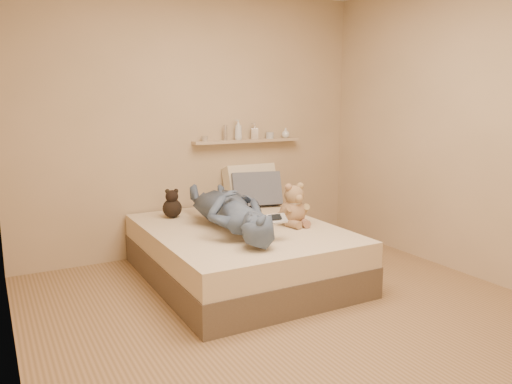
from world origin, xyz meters
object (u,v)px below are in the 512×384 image
wall_shelf (248,141)px  pillow_grey (256,190)px  teddy_bear (294,208)px  person (230,209)px  game_console (275,219)px  bed (240,252)px  pillow_cream (251,185)px  dark_plush (172,205)px

wall_shelf → pillow_grey: bearing=-94.7°
teddy_bear → person: teddy_bear is taller
wall_shelf → teddy_bear: bearing=-96.1°
person → wall_shelf: 1.24m
game_console → pillow_grey: (0.49, 1.19, -0.00)m
wall_shelf → game_console: bearing=-109.8°
pillow_grey → person: bearing=-131.8°
bed → pillow_grey: bearing=52.4°
pillow_cream → dark_plush: bearing=-166.8°
bed → person: person is taller
bed → person: size_ratio=1.30×
pillow_grey → wall_shelf: wall_shelf is taller
game_console → bed: bearing=94.7°
bed → pillow_cream: 1.08m
dark_plush → pillow_grey: pillow_grey is taller
bed → pillow_grey: size_ratio=3.80×
game_console → pillow_cream: bearing=69.2°
bed → teddy_bear: (0.43, -0.16, 0.38)m
game_console → pillow_cream: pillow_cream is taller
bed → pillow_grey: 0.96m
teddy_bear → game_console: bearing=-139.3°
pillow_grey → pillow_cream: bearing=84.3°
bed → wall_shelf: size_ratio=1.58×
dark_plush → pillow_cream: size_ratio=0.49×
pillow_cream → person: 1.08m
person → game_console: bearing=115.3°
pillow_grey → person: pillow_grey is taller
teddy_bear → pillow_cream: size_ratio=0.68×
game_console → pillow_cream: 1.42m
person → wall_shelf: wall_shelf is taller
dark_plush → bed: bearing=-57.3°
teddy_bear → person: size_ratio=0.26×
person → bed: bearing=-157.7°
teddy_bear → wall_shelf: size_ratio=0.31×
dark_plush → game_console: bearing=-68.7°
bed → wall_shelf: (0.55, 0.91, 0.88)m
teddy_bear → pillow_grey: 0.86m
game_console → person: (-0.15, 0.47, 0.00)m
dark_plush → wall_shelf: size_ratio=0.23×
dark_plush → pillow_grey: size_ratio=0.54×
game_console → wall_shelf: bearing=70.2°
person → wall_shelf: size_ratio=1.21×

